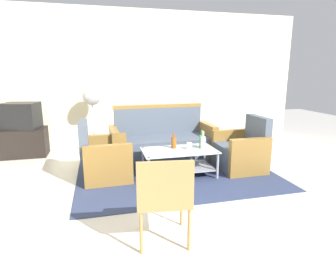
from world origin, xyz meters
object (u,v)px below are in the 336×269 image
at_px(armchair_right, 241,152).
at_px(couch, 162,143).
at_px(bottle_clear, 203,142).
at_px(wicker_chair, 164,194).
at_px(coffee_table, 179,159).
at_px(bottle_green, 202,141).
at_px(bottle_brown, 174,142).
at_px(tv_stand, 24,142).
at_px(cup, 189,146).
at_px(armchair_left, 105,159).
at_px(pedestal_fan, 92,100).
at_px(television, 21,116).

bearing_deg(armchair_right, couch, 55.69).
xyz_separation_m(bottle_clear, wicker_chair, (-0.98, -1.59, -0.02)).
distance_m(coffee_table, bottle_green, 0.45).
relative_size(bottle_brown, tv_stand, 0.30).
bearing_deg(bottle_brown, coffee_table, -67.36).
distance_m(bottle_green, wicker_chair, 1.96).
bearing_deg(tv_stand, cup, -32.38).
height_order(coffee_table, cup, cup).
bearing_deg(bottle_green, bottle_clear, -98.54).
distance_m(armchair_right, bottle_clear, 0.73).
xyz_separation_m(bottle_clear, tv_stand, (-2.88, 1.73, -0.25)).
relative_size(couch, armchair_left, 2.14).
distance_m(bottle_clear, cup, 0.22).
height_order(armchair_right, bottle_clear, armchair_right).
height_order(armchair_left, armchair_right, same).
xyz_separation_m(armchair_left, bottle_clear, (1.46, -0.21, 0.23)).
height_order(armchair_left, coffee_table, armchair_left).
xyz_separation_m(armchair_right, pedestal_fan, (-2.31, 1.70, 0.73)).
bearing_deg(television, coffee_table, 158.03).
distance_m(cup, television, 3.18).
height_order(couch, bottle_clear, couch).
relative_size(armchair_right, bottle_clear, 3.13).
bearing_deg(pedestal_fan, television, -177.85).
relative_size(bottle_green, television, 0.39).
bearing_deg(armchair_right, wicker_chair, 134.87).
bearing_deg(pedestal_fan, cup, -51.13).
bearing_deg(couch, cup, 104.14).
distance_m(armchair_right, television, 3.97).
distance_m(armchair_left, bottle_brown, 1.06).
bearing_deg(cup, pedestal_fan, 128.87).
distance_m(bottle_green, cup, 0.24).
bearing_deg(tv_stand, couch, -19.77).
xyz_separation_m(bottle_green, cup, (-0.22, -0.07, -0.05)).
height_order(armchair_left, cup, armchair_left).
xyz_separation_m(armchair_left, bottle_green, (1.47, -0.12, 0.22)).
xyz_separation_m(couch, coffee_table, (0.07, -0.82, -0.04)).
height_order(couch, cup, couch).
xyz_separation_m(bottle_brown, tv_stand, (-2.47, 1.58, -0.24)).
bearing_deg(pedestal_fan, couch, -38.29).
xyz_separation_m(bottle_green, television, (-2.90, 1.63, 0.25)).
relative_size(armchair_right, coffee_table, 0.77).
relative_size(armchair_right, cup, 8.50).
bearing_deg(bottle_green, television, 150.60).
bearing_deg(armchair_right, cup, 92.98).
relative_size(bottle_clear, cup, 2.72).
distance_m(couch, armchair_right, 1.37).
bearing_deg(television, couch, 172.31).
bearing_deg(couch, television, -21.45).
height_order(armchair_right, television, television).
bearing_deg(wicker_chair, tv_stand, 127.45).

